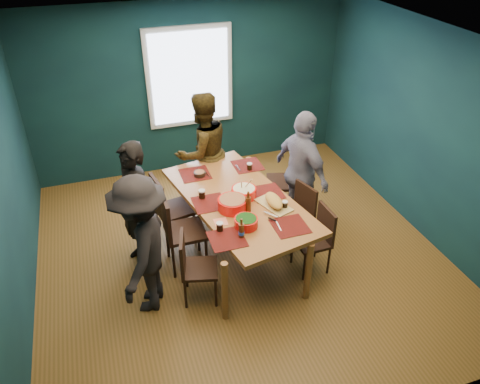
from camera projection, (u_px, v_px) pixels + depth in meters
The scene contains 26 objects.
room at pixel (233, 151), 5.55m from camera, with size 5.01×5.01×2.71m.
dining_table at pixel (239, 203), 5.69m from camera, with size 1.52×2.39×0.84m.
chair_left_far at pixel (167, 205), 6.00m from camera, with size 0.51×0.51×0.98m.
chair_left_mid at pixel (177, 226), 5.56m from camera, with size 0.47×0.47×1.04m.
chair_left_near at pixel (192, 263), 5.16m from camera, with size 0.48×0.48×0.87m.
chair_right_far at pixel (291, 176), 6.58m from camera, with size 0.57×0.57×1.01m.
chair_right_mid at pixel (299, 211), 6.00m from camera, with size 0.48×0.48×0.86m.
chair_right_near at pixel (318, 235), 5.60m from camera, with size 0.40×0.40×0.85m.
person_far_left at pixel (136, 207), 5.51m from camera, with size 0.60×0.40×1.65m, color black.
person_back at pixel (203, 152), 6.58m from camera, with size 0.85×0.66×1.74m, color black.
person_right at pixel (302, 173), 6.14m from camera, with size 1.00×0.42×1.70m, color silver.
person_near_left at pixel (142, 246), 4.91m from camera, with size 1.06×0.61×1.65m, color black.
bowl_salad at pixel (232, 204), 5.42m from camera, with size 0.34×0.34×0.14m.
bowl_dumpling at pixel (244, 192), 5.64m from camera, with size 0.30×0.30×0.28m.
bowl_herbs at pixel (246, 222), 5.14m from camera, with size 0.26×0.26×0.11m.
cutting_board at pixel (274, 202), 5.48m from camera, with size 0.37×0.58×0.13m.
small_bowl at pixel (200, 174), 6.07m from camera, with size 0.15×0.15×0.06m.
beer_bottle_a at pixel (241, 231), 4.97m from camera, with size 0.06×0.06×0.24m.
beer_bottle_b at pixel (248, 204), 5.36m from camera, with size 0.07×0.07×0.27m.
cola_glass_a at pixel (220, 226), 5.08m from camera, with size 0.08×0.08×0.11m.
cola_glass_b at pixel (285, 204), 5.44m from camera, with size 0.07×0.07×0.09m.
cola_glass_c at pixel (250, 166), 6.19m from camera, with size 0.07×0.07×0.10m.
cola_glass_d at pixel (202, 194), 5.61m from camera, with size 0.08×0.08×0.11m.
napkin_a at pixel (263, 189), 5.81m from camera, with size 0.15×0.15×0.00m, color #E97C62.
napkin_b at pixel (221, 222), 5.24m from camera, with size 0.15×0.15×0.00m, color #E97C62.
napkin_c at pixel (284, 224), 5.21m from camera, with size 0.12×0.12×0.00m, color #E97C62.
Camera 1 is at (-1.47, -4.44, 3.96)m, focal length 35.00 mm.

